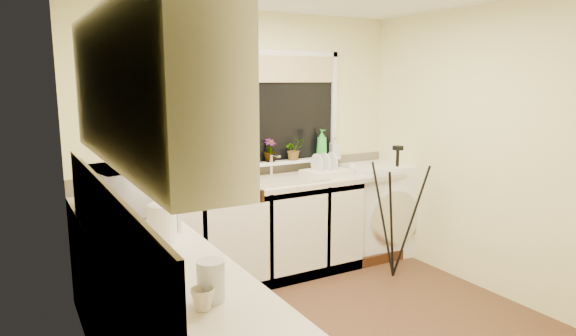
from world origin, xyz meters
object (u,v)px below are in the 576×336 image
Objects in this scene: dish_rack at (326,173)px; steel_jar at (172,270)px; plant_b at (246,152)px; soap_bottle_green at (322,143)px; cup_left at (203,299)px; plant_d at (294,149)px; microwave at (120,190)px; tripod at (395,212)px; glass_jug at (211,281)px; washing_machine at (373,209)px; laptop at (185,184)px; plant_c at (270,150)px; kettle at (162,225)px; cup_back at (352,167)px; soap_bottle_clear at (335,146)px; plant_a at (214,153)px.

steel_jar is at bearing -149.55° from dish_rack.
plant_b is 0.84m from soap_bottle_green.
plant_d is at bearing 52.40° from cup_left.
steel_jar is 1.36m from microwave.
tripod reaches higher than glass_jug.
glass_jug is 2.58m from plant_b.
dish_rack reaches higher than washing_machine.
laptop reaches higher than cup_left.
plant_b reaches higher than tripod.
soap_bottle_green is at bearing 56.78° from dish_rack.
plant_d is 2.94m from cup_left.
dish_rack is (1.41, 0.00, -0.04)m from laptop.
soap_bottle_green is (2.06, 2.27, 0.20)m from glass_jug.
tripod is 1.31m from plant_c.
plant_c is at bearing 178.36° from washing_machine.
kettle is 1.95× the size of cup_back.
steel_jar reaches higher than dish_rack.
laptop is 0.73m from microwave.
plant_c is 0.59m from soap_bottle_green.
soap_bottle_green is at bearing -86.77° from microwave.
plant_c is 2.23× the size of cup_left.
microwave reaches higher than kettle.
steel_jar is 0.50× the size of soap_bottle_clear.
washing_machine is 4.33× the size of plant_b.
laptop reaches higher than dish_rack.
plant_a is 2.50× the size of cup_left.
soap_bottle_clear is at bearing -12.68° from laptop.
laptop is at bearing 66.32° from kettle.
plant_c is at bearing 44.82° from kettle.
tripod is 11.06× the size of cup_back.
washing_machine is 3.81× the size of plant_a.
plant_a is at bearing 178.32° from plant_b.
laptop is 1.97× the size of kettle.
laptop is 3.83× the size of cup_back.
washing_machine is 0.92m from soap_bottle_green.
laptop is at bearing 70.00° from steel_jar.
soap_bottle_green is (1.16, -0.00, 0.02)m from plant_a.
laptop is at bearing 74.80° from glass_jug.
tripod is 2.80m from glass_jug.
cup_left is at bearing -87.09° from steel_jar.
kettle is 0.99× the size of plant_b.
washing_machine is 0.79m from dish_rack.
washing_machine is at bearing -93.54° from microwave.
tripod reaches higher than microwave.
kettle is 0.87× the size of plant_a.
glass_jug is (-0.03, -0.84, -0.02)m from kettle.
plant_a is (-1.45, 0.80, 0.56)m from tripod.
plant_a is at bearing 67.53° from cup_left.
dish_rack is 2.05× the size of plant_d.
microwave reaches higher than dish_rack.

